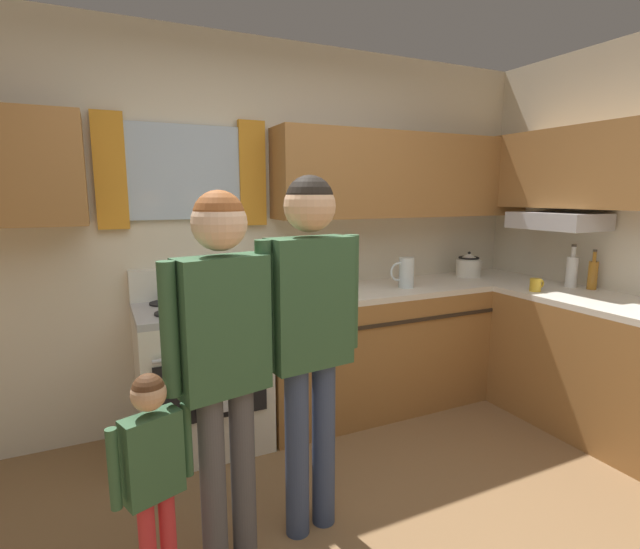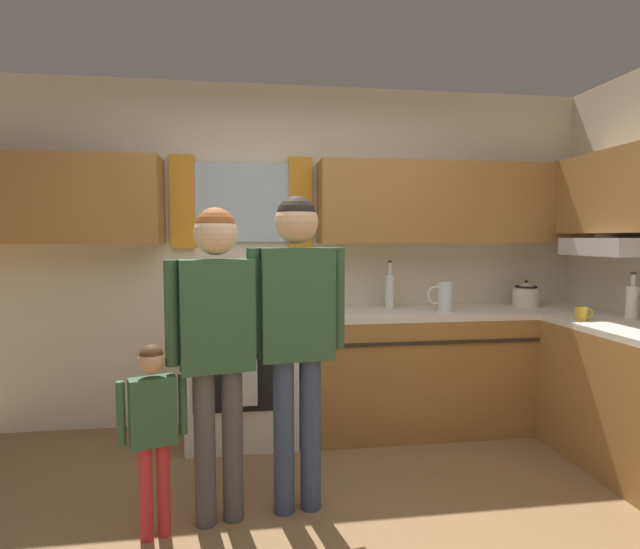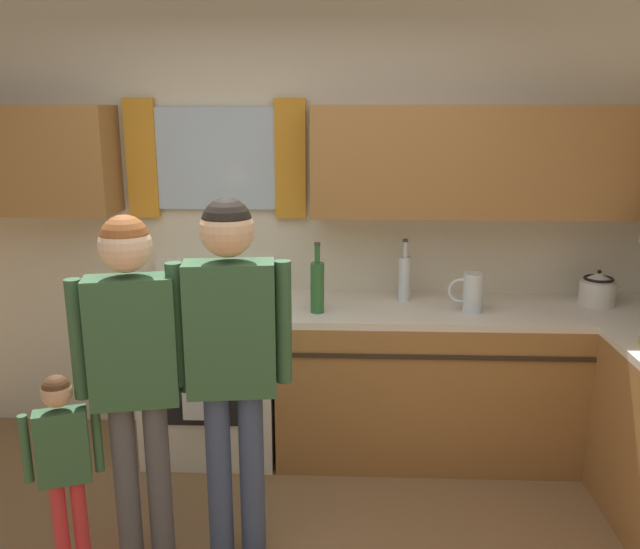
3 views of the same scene
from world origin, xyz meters
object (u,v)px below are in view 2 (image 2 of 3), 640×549
bottle_tall_clear (390,290)px  stovetop_kettle (526,294)px  water_pitcher (444,296)px  bottle_wine_green (331,293)px  adult_in_plaid (297,316)px  mug_mustard_yellow (582,313)px  stove_oven (243,373)px  small_child (153,418)px  bottle_milk_white (632,301)px  adult_holding_child (217,327)px

bottle_tall_clear → stovetop_kettle: bearing=-2.2°
stovetop_kettle → water_pitcher: 0.77m
bottle_wine_green → adult_in_plaid: bearing=-110.1°
mug_mustard_yellow → stovetop_kettle: size_ratio=0.44×
mug_mustard_yellow → water_pitcher: 0.90m
stove_oven → small_child: 1.23m
mug_mustard_yellow → small_child: mug_mustard_yellow is taller
stove_oven → stovetop_kettle: 2.28m
bottle_tall_clear → mug_mustard_yellow: size_ratio=3.05×
bottle_wine_green → stovetop_kettle: (1.60, 0.21, -0.06)m
adult_in_plaid → bottle_tall_clear: bearing=54.2°
mug_mustard_yellow → bottle_tall_clear: bearing=147.3°
bottle_tall_clear → mug_mustard_yellow: bearing=-32.7°
bottle_wine_green → small_child: 1.52m
bottle_milk_white → adult_holding_child: size_ratio=0.20×
bottle_milk_white → water_pitcher: (-1.11, 0.50, -0.01)m
stove_oven → adult_in_plaid: size_ratio=0.67×
stove_oven → bottle_milk_white: 2.70m
stove_oven → small_child: stove_oven is taller
bottle_milk_white → mug_mustard_yellow: bottle_milk_white is taller
stove_oven → bottle_tall_clear: bearing=6.5°
stovetop_kettle → small_child: (-2.62, -1.24, -0.41)m
bottle_wine_green → adult_holding_child: 1.18m
adult_in_plaid → small_child: 0.84m
bottle_tall_clear → adult_in_plaid: adult_in_plaid is taller
bottle_milk_white → stovetop_kettle: 0.76m
bottle_milk_white → bottle_wine_green: bearing=166.9°
stovetop_kettle → stove_oven: bearing=-177.8°
stove_oven → adult_in_plaid: (0.30, -1.01, 0.57)m
mug_mustard_yellow → adult_holding_child: adult_holding_child is taller
water_pitcher → small_child: bearing=-150.2°
stove_oven → bottle_milk_white: (2.58, -0.58, 0.55)m
stovetop_kettle → adult_holding_child: size_ratio=0.17×
bottle_wine_green → bottle_milk_white: bearing=-13.1°
stovetop_kettle → small_child: stovetop_kettle is taller
water_pitcher → small_child: 2.20m
adult_holding_child → adult_in_plaid: 0.41m
mug_mustard_yellow → adult_in_plaid: size_ratio=0.07×
bottle_milk_white → adult_holding_child: adult_holding_child is taller
adult_holding_child → stove_oven: bearing=84.5°
stove_oven → water_pitcher: (1.47, -0.08, 0.54)m
bottle_tall_clear → mug_mustard_yellow: bottle_tall_clear is taller
bottle_milk_white → mug_mustard_yellow: (-0.36, -0.00, -0.07)m
bottle_wine_green → stovetop_kettle: bearing=7.5°
stovetop_kettle → adult_in_plaid: size_ratio=0.17×
mug_mustard_yellow → water_pitcher: water_pitcher is taller
bottle_milk_white → mug_mustard_yellow: 0.37m
adult_in_plaid → adult_holding_child: bearing=-172.4°
bottle_wine_green → mug_mustard_yellow: bearing=-15.9°
adult_holding_child → water_pitcher: bearing=31.9°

